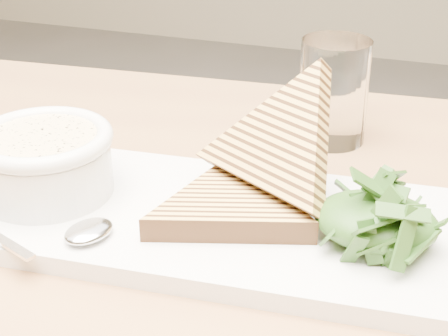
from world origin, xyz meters
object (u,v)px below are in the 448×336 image
(glass_near, at_px, (333,91))
(soup_bowl, at_px, (46,169))
(table_top, at_px, (371,327))
(platter, at_px, (216,222))

(glass_near, bearing_deg, soup_bowl, -132.41)
(table_top, xyz_separation_m, soup_bowl, (-0.30, 0.04, 0.06))
(soup_bowl, bearing_deg, glass_near, 47.59)
(soup_bowl, xyz_separation_m, glass_near, (0.21, 0.23, 0.02))
(glass_near, bearing_deg, table_top, -72.34)
(table_top, height_order, glass_near, glass_near)
(table_top, bearing_deg, platter, 157.87)
(soup_bowl, distance_m, glass_near, 0.31)
(table_top, xyz_separation_m, glass_near, (-0.09, 0.27, 0.08))
(platter, relative_size, glass_near, 3.79)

